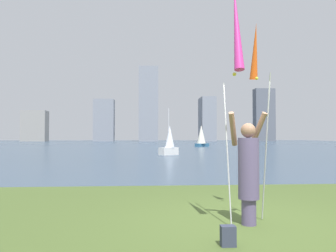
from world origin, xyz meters
The scene contains 12 objects.
ground centered at (0.00, 50.95, -0.06)m, with size 120.00×138.00×0.12m.
person centered at (0.09, -0.19, 0.97)m, with size 0.73×0.54×1.98m.
kite_flag_left centered at (-0.26, -0.73, 3.23)m, with size 0.16×1.13×4.04m.
kite_flag_right centered at (0.44, 0.43, 3.11)m, with size 0.16×0.98×3.74m.
bag centered at (-0.55, -1.28, 0.14)m, with size 0.21×0.15×0.29m.
sailboat_3 centered at (0.29, 21.63, 1.09)m, with size 1.71×1.55×3.84m.
sailboat_4 centered at (6.64, 43.20, 1.58)m, with size 2.39×2.31×4.36m.
skyline_tower_0 centered at (-34.69, 96.71, 4.57)m, with size 7.16×4.42×9.15m.
skyline_tower_1 centered at (-14.13, 96.61, 6.35)m, with size 6.10×4.26×12.71m.
skyline_tower_2 centered at (-0.72, 93.28, 11.06)m, with size 5.67×4.37×22.11m.
skyline_tower_3 centered at (17.12, 94.43, 6.62)m, with size 4.20×7.92×13.25m.
skyline_tower_4 centered at (34.54, 93.60, 7.98)m, with size 5.97×3.40×15.96m.
Camera 1 is at (-1.72, -5.95, 1.54)m, focal length 35.78 mm.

